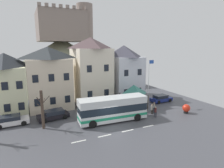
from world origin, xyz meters
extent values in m
cube|color=#494A50|center=(0.00, 0.00, -0.03)|extent=(40.00, 60.00, 0.06)
cube|color=silver|center=(-4.50, -1.12, 0.00)|extent=(1.60, 0.20, 0.01)
cube|color=silver|center=(-1.50, -1.12, 0.00)|extent=(1.60, 0.20, 0.01)
cube|color=silver|center=(1.50, -1.12, 0.00)|extent=(1.60, 0.20, 0.01)
cube|color=silver|center=(4.50, -1.12, 0.00)|extent=(1.60, 0.20, 0.01)
cube|color=beige|center=(-11.64, 12.10, 3.51)|extent=(5.27, 6.20, 7.01)
pyramid|color=#2C3036|center=(-11.64, 12.10, 8.02)|extent=(5.27, 6.20, 2.01)
cube|color=black|center=(-11.64, 8.97, 1.68)|extent=(0.80, 0.06, 1.10)
cube|color=black|center=(-9.88, 8.97, 1.68)|extent=(0.80, 0.06, 1.10)
cube|color=black|center=(-11.64, 8.97, 4.73)|extent=(0.80, 0.06, 1.10)
cube|color=black|center=(-9.88, 8.97, 4.73)|extent=(0.80, 0.06, 1.10)
cube|color=beige|center=(-5.61, 11.54, 4.03)|extent=(6.56, 5.08, 8.06)
pyramid|color=#2E3336|center=(-5.61, 11.54, 8.99)|extent=(6.56, 5.08, 1.86)
cube|color=black|center=(-7.80, 8.97, 1.93)|extent=(0.80, 0.06, 1.10)
cube|color=black|center=(-5.61, 8.97, 1.93)|extent=(0.80, 0.06, 1.10)
cube|color=black|center=(-3.42, 8.97, 1.93)|extent=(0.80, 0.06, 1.10)
cube|color=black|center=(-7.80, 8.97, 5.43)|extent=(0.80, 0.06, 1.10)
cube|color=black|center=(-5.61, 8.97, 5.43)|extent=(0.80, 0.06, 1.10)
cube|color=black|center=(-3.42, 8.97, 5.43)|extent=(0.80, 0.06, 1.10)
cube|color=beige|center=(1.71, 12.48, 4.79)|extent=(5.90, 6.96, 9.58)
pyramid|color=#534043|center=(1.71, 12.48, 10.55)|extent=(5.90, 6.96, 1.94)
cube|color=black|center=(0.23, 8.97, 2.29)|extent=(0.80, 0.06, 1.10)
cube|color=black|center=(3.18, 8.97, 2.29)|extent=(0.80, 0.06, 1.10)
cube|color=black|center=(0.23, 8.97, 6.45)|extent=(0.80, 0.06, 1.10)
cube|color=black|center=(3.18, 8.97, 6.45)|extent=(0.80, 0.06, 1.10)
cube|color=silver|center=(8.37, 12.46, 4.00)|extent=(5.57, 6.92, 7.99)
pyramid|color=#3D3C48|center=(8.37, 12.46, 9.08)|extent=(5.57, 6.92, 2.17)
cube|color=black|center=(6.97, 8.97, 1.91)|extent=(0.80, 0.06, 1.10)
cube|color=black|center=(9.76, 8.97, 1.91)|extent=(0.80, 0.06, 1.10)
cube|color=black|center=(6.97, 8.97, 5.39)|extent=(0.80, 0.06, 1.10)
cube|color=black|center=(9.76, 8.97, 5.39)|extent=(0.80, 0.06, 1.10)
cone|color=#6F7159|center=(0.97, 35.70, 6.14)|extent=(40.77, 40.77, 12.27)
cube|color=gray|center=(0.97, 35.70, 15.25)|extent=(12.28, 12.28, 7.93)
cylinder|color=gray|center=(7.11, 32.63, 16.30)|extent=(4.38, 4.38, 10.01)
cube|color=gray|center=(-4.76, 29.56, 19.59)|extent=(0.82, 0.70, 0.75)
cube|color=gray|center=(-3.12, 29.56, 19.59)|extent=(0.82, 0.70, 0.75)
cube|color=gray|center=(-1.48, 29.56, 19.59)|extent=(0.82, 0.70, 0.75)
cube|color=gray|center=(0.15, 29.56, 19.59)|extent=(0.82, 0.70, 0.75)
cube|color=gray|center=(1.79, 29.56, 19.59)|extent=(0.82, 0.70, 0.75)
cube|color=gray|center=(3.43, 29.56, 19.59)|extent=(0.82, 0.70, 0.75)
cube|color=gray|center=(5.06, 29.56, 19.59)|extent=(0.82, 0.70, 0.75)
cube|color=gray|center=(6.70, 29.56, 19.59)|extent=(0.82, 0.70, 0.75)
cube|color=silver|center=(1.19, 2.35, 0.83)|extent=(9.33, 3.02, 1.16)
cube|color=#1E8C60|center=(1.19, 2.35, 0.89)|extent=(9.36, 3.04, 0.36)
cube|color=#19232D|center=(1.19, 2.35, 1.90)|extent=(9.23, 2.97, 0.98)
cube|color=silver|center=(1.19, 2.35, 2.84)|extent=(9.33, 3.02, 0.91)
cube|color=#19232D|center=(5.79, 2.04, 1.90)|extent=(0.20, 2.02, 0.94)
cylinder|color=black|center=(4.38, 3.29, 0.50)|extent=(1.02, 0.35, 1.00)
cylinder|color=black|center=(4.23, 0.99, 0.50)|extent=(1.02, 0.35, 1.00)
cylinder|color=black|center=(-1.85, 3.72, 0.50)|extent=(1.02, 0.35, 1.00)
cylinder|color=black|center=(-2.01, 1.42, 0.50)|extent=(1.02, 0.35, 1.00)
cylinder|color=#473D33|center=(4.88, 7.37, 1.20)|extent=(0.14, 0.14, 2.40)
cylinder|color=#473D33|center=(8.18, 7.37, 1.20)|extent=(0.14, 0.14, 2.40)
cylinder|color=#473D33|center=(4.88, 4.07, 1.20)|extent=(0.14, 0.14, 2.40)
cylinder|color=#473D33|center=(8.18, 4.07, 1.20)|extent=(0.14, 0.14, 2.40)
pyramid|color=#30756A|center=(6.53, 5.72, 3.15)|extent=(3.60, 3.60, 1.51)
cube|color=black|center=(-6.02, 6.48, 0.47)|extent=(4.34, 2.35, 0.57)
cube|color=#1E232D|center=(-5.81, 6.51, 1.02)|extent=(2.67, 1.91, 0.54)
cylinder|color=black|center=(-7.26, 5.44, 0.32)|extent=(0.66, 0.28, 0.64)
cylinder|color=black|center=(-7.48, 7.16, 0.32)|extent=(0.66, 0.28, 0.64)
cylinder|color=black|center=(-4.55, 5.80, 0.32)|extent=(0.66, 0.28, 0.64)
cylinder|color=black|center=(-4.78, 7.52, 0.32)|extent=(0.66, 0.28, 0.64)
cube|color=navy|center=(13.04, 6.63, 0.47)|extent=(3.98, 1.90, 0.59)
cube|color=#1E232D|center=(12.84, 6.63, 1.03)|extent=(2.40, 1.65, 0.53)
cylinder|color=black|center=(14.31, 7.53, 0.32)|extent=(0.64, 0.21, 0.64)
cylinder|color=black|center=(14.35, 5.79, 0.32)|extent=(0.64, 0.21, 0.64)
cylinder|color=black|center=(11.72, 7.47, 0.32)|extent=(0.64, 0.21, 0.64)
cylinder|color=black|center=(11.76, 5.74, 0.32)|extent=(0.64, 0.21, 0.64)
cube|color=silver|center=(-11.10, 6.70, 0.48)|extent=(4.16, 1.94, 0.60)
cube|color=#1E232D|center=(-11.31, 6.70, 1.02)|extent=(2.51, 1.68, 0.49)
cylinder|color=black|center=(-9.76, 7.61, 0.32)|extent=(0.64, 0.21, 0.64)
cylinder|color=black|center=(-9.72, 5.85, 0.32)|extent=(0.64, 0.21, 0.64)
cylinder|color=black|center=(-12.48, 7.55, 0.32)|extent=(0.64, 0.21, 0.64)
cube|color=navy|center=(6.88, 7.05, 0.48)|extent=(4.25, 2.08, 0.60)
cube|color=#1E232D|center=(6.67, 7.04, 1.04)|extent=(2.57, 1.78, 0.53)
cylinder|color=black|center=(8.21, 8.02, 0.32)|extent=(0.65, 0.23, 0.64)
cylinder|color=black|center=(8.30, 6.22, 0.32)|extent=(0.65, 0.23, 0.64)
cylinder|color=black|center=(5.47, 7.88, 0.32)|extent=(0.65, 0.23, 0.64)
cylinder|color=black|center=(5.56, 6.08, 0.32)|extent=(0.65, 0.23, 0.64)
cylinder|color=#2D2D38|center=(7.34, 0.93, 0.39)|extent=(0.13, 0.13, 0.78)
cylinder|color=#2D2D38|center=(7.21, 1.08, 0.39)|extent=(0.13, 0.13, 0.78)
cylinder|color=#512323|center=(7.27, 1.01, 1.02)|extent=(0.31, 0.31, 0.59)
sphere|color=#9E7A60|center=(7.27, 1.01, 1.43)|extent=(0.22, 0.22, 0.22)
cylinder|color=#2D2D38|center=(7.84, 4.41, 0.36)|extent=(0.14, 0.14, 0.71)
cylinder|color=#2D2D38|center=(7.67, 4.28, 0.36)|extent=(0.14, 0.14, 0.71)
cylinder|color=#2D382D|center=(7.76, 4.34, 0.94)|extent=(0.34, 0.34, 0.56)
sphere|color=tan|center=(7.76, 4.34, 1.34)|extent=(0.23, 0.23, 0.23)
cylinder|color=#38332D|center=(7.59, 2.11, 0.36)|extent=(0.15, 0.15, 0.72)
cylinder|color=#38332D|center=(7.53, 2.29, 0.36)|extent=(0.15, 0.15, 0.72)
cylinder|color=gray|center=(7.56, 2.20, 1.00)|extent=(0.31, 0.31, 0.65)
sphere|color=#9E7A60|center=(7.56, 2.20, 1.43)|extent=(0.21, 0.21, 0.21)
cylinder|color=black|center=(8.20, 2.71, 0.42)|extent=(0.15, 0.15, 0.85)
cylinder|color=black|center=(8.39, 2.60, 0.42)|extent=(0.15, 0.15, 0.85)
cylinder|color=gray|center=(8.30, 2.66, 1.09)|extent=(0.35, 0.35, 0.57)
sphere|color=#9E7A60|center=(8.30, 2.66, 1.49)|extent=(0.23, 0.23, 0.23)
cube|color=#473828|center=(8.39, 8.13, 0.45)|extent=(1.79, 0.45, 0.08)
cube|color=#473828|center=(8.39, 8.36, 0.67)|extent=(1.79, 0.06, 0.40)
cube|color=#2D2D33|center=(7.57, 8.13, 0.23)|extent=(0.08, 0.36, 0.45)
cube|color=#2D2D33|center=(9.20, 8.13, 0.23)|extent=(0.08, 0.36, 0.45)
cylinder|color=silver|center=(9.19, 5.51, 3.91)|extent=(0.10, 0.10, 7.82)
cube|color=#264CA5|center=(9.64, 5.51, 7.47)|extent=(0.90, 0.03, 0.56)
cylinder|color=black|center=(12.48, 0.29, 0.12)|extent=(0.68, 0.68, 0.25)
sphere|color=red|center=(12.48, 0.29, 0.82)|extent=(1.14, 1.14, 1.14)
cylinder|color=#47382D|center=(-7.53, 3.89, 2.40)|extent=(0.34, 0.34, 4.80)
cylinder|color=#47382D|center=(-7.59, 3.48, 4.43)|extent=(0.21, 0.90, 1.12)
cylinder|color=#47382D|center=(-7.79, 3.84, 3.59)|extent=(0.63, 0.20, 0.98)
cylinder|color=#47382D|center=(-7.09, 3.66, 3.63)|extent=(0.96, 0.54, 1.10)
cylinder|color=#47382D|center=(-7.31, 4.46, 3.14)|extent=(0.51, 1.20, 0.85)
cylinder|color=#47382D|center=(-7.57, 3.34, 3.81)|extent=(0.17, 1.15, 1.20)
cylinder|color=#47382D|center=(-7.80, 3.61, 3.05)|extent=(0.63, 0.64, 0.67)
camera|label=1|loc=(-9.06, -18.99, 9.87)|focal=29.74mm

